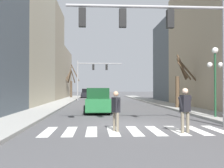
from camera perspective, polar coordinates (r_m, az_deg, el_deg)
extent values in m
plane|color=#4C4C4F|center=(12.88, 3.82, -8.95)|extent=(240.00, 240.00, 0.00)
cube|color=#9E9E99|center=(13.43, -21.77, -8.23)|extent=(2.35, 90.00, 0.15)
cube|color=#BCB299|center=(29.48, -20.12, 9.12)|extent=(6.00, 13.17, 13.82)
cube|color=tan|center=(40.44, -15.44, 6.31)|extent=(6.00, 9.69, 13.72)
cube|color=tan|center=(51.40, -12.80, 2.14)|extent=(6.00, 13.11, 9.03)
cube|color=#515B66|center=(36.88, 14.92, 4.67)|extent=(6.00, 8.58, 10.73)
cube|color=white|center=(11.32, -13.74, -10.03)|extent=(0.45, 2.60, 0.01)
cube|color=white|center=(11.19, -9.13, -10.15)|extent=(0.45, 2.60, 0.01)
cube|color=white|center=(11.14, -4.45, -10.20)|extent=(0.45, 2.60, 0.01)
cube|color=white|center=(11.16, 0.25, -10.19)|extent=(0.45, 2.60, 0.01)
cube|color=white|center=(11.26, 4.90, -10.11)|extent=(0.45, 2.60, 0.01)
cube|color=white|center=(11.42, 9.44, -9.96)|extent=(0.45, 2.60, 0.01)
cube|color=white|center=(11.65, 13.83, -9.77)|extent=(0.45, 2.60, 0.01)
cube|color=white|center=(11.94, 18.01, -9.53)|extent=(0.45, 2.60, 0.01)
cube|color=white|center=(12.30, 21.97, -9.26)|extent=(0.45, 2.60, 0.01)
cylinder|color=gray|center=(12.63, 7.52, 16.35)|extent=(7.34, 0.14, 0.14)
cube|color=black|center=(12.73, 12.54, 13.65)|extent=(0.32, 0.28, 0.84)
cube|color=black|center=(12.32, 2.34, 14.12)|extent=(0.32, 0.28, 0.84)
cube|color=black|center=(12.28, -6.49, 14.17)|extent=(0.32, 0.28, 0.84)
cylinder|color=gray|center=(39.17, -7.47, 0.77)|extent=(0.18, 0.18, 5.89)
cylinder|color=gray|center=(39.23, -2.64, 4.48)|extent=(6.60, 0.14, 0.14)
cube|color=black|center=(39.18, -4.09, 3.68)|extent=(0.32, 0.28, 0.84)
cube|color=black|center=(39.21, -1.19, 3.68)|extent=(0.32, 0.28, 0.84)
cylinder|color=#1E4C2D|center=(16.26, 21.55, -0.21)|extent=(0.12, 0.12, 3.66)
sphere|color=white|center=(16.40, 21.51, 6.83)|extent=(0.36, 0.36, 0.36)
sphere|color=white|center=(16.18, 20.50, 3.94)|extent=(0.31, 0.31, 0.31)
sphere|color=white|center=(16.45, 22.54, 3.87)|extent=(0.31, 0.31, 0.31)
cube|color=#236B38|center=(19.26, -3.07, -4.41)|extent=(1.71, 4.21, 0.90)
cube|color=#133A1E|center=(19.22, -3.07, -1.97)|extent=(1.58, 2.19, 0.74)
cylinder|color=black|center=(18.00, -0.25, -5.63)|extent=(0.22, 0.64, 0.64)
cylinder|color=black|center=(17.99, -5.84, -5.63)|extent=(0.22, 0.64, 0.64)
cylinder|color=black|center=(20.60, -0.66, -5.03)|extent=(0.22, 0.64, 0.64)
cylinder|color=black|center=(20.59, -5.54, -5.03)|extent=(0.22, 0.64, 0.64)
cube|color=black|center=(50.38, -5.48, -2.28)|extent=(1.93, 4.64, 0.83)
cube|color=black|center=(50.37, -5.48, -1.42)|extent=(1.77, 2.41, 0.68)
cylinder|color=black|center=(51.87, -6.51, -2.54)|extent=(0.22, 0.64, 0.64)
cylinder|color=black|center=(51.80, -4.34, -2.54)|extent=(0.22, 0.64, 0.64)
cylinder|color=black|center=(49.00, -6.69, -2.64)|extent=(0.22, 0.64, 0.64)
cylinder|color=black|center=(48.92, -4.39, -2.64)|extent=(0.22, 0.64, 0.64)
cube|color=#236B38|center=(40.42, -3.58, -2.65)|extent=(1.94, 4.14, 0.80)
cube|color=#133A1E|center=(40.41, -3.58, -1.62)|extent=(1.78, 2.15, 0.65)
cylinder|color=black|center=(39.16, -2.14, -3.08)|extent=(0.22, 0.64, 0.64)
cylinder|color=black|center=(39.16, -5.03, -3.07)|extent=(0.22, 0.64, 0.64)
cylinder|color=black|center=(41.72, -2.22, -2.94)|extent=(0.22, 0.64, 0.64)
cylinder|color=black|center=(41.73, -4.93, -2.94)|extent=(0.22, 0.64, 0.64)
cylinder|color=#7A705B|center=(10.90, 1.21, -8.31)|extent=(0.12, 0.12, 0.79)
cylinder|color=#7A705B|center=(11.15, 0.49, -8.15)|extent=(0.12, 0.12, 0.79)
cube|color=black|center=(10.96, 0.85, -4.55)|extent=(0.36, 0.44, 0.63)
sphere|color=tan|center=(10.94, 0.85, -2.15)|extent=(0.22, 0.22, 0.22)
cylinder|color=black|center=(10.77, 1.41, -4.83)|extent=(0.19, 0.28, 0.61)
cylinder|color=black|center=(11.16, 0.30, -4.70)|extent=(0.19, 0.28, 0.61)
cylinder|color=#7A705B|center=(10.92, 15.11, -8.11)|extent=(0.13, 0.13, 0.85)
cylinder|color=#7A705B|center=(11.15, 16.17, -7.96)|extent=(0.13, 0.13, 0.85)
cube|color=black|center=(10.97, 15.63, -4.07)|extent=(0.48, 0.41, 0.67)
sphere|color=beige|center=(10.95, 15.62, -1.50)|extent=(0.24, 0.24, 0.24)
cylinder|color=black|center=(10.79, 14.79, -4.37)|extent=(0.30, 0.23, 0.65)
cylinder|color=black|center=(11.15, 16.44, -4.25)|extent=(0.30, 0.23, 0.65)
cylinder|color=#473828|center=(48.02, -8.87, -1.11)|extent=(0.38, 0.38, 2.94)
cylinder|color=#473828|center=(48.40, -9.21, 1.53)|extent=(0.83, 0.80, 2.20)
cylinder|color=#473828|center=(48.05, -8.01, 2.41)|extent=(1.59, 0.20, 3.08)
cylinder|color=#473828|center=(48.45, -8.45, 1.60)|extent=(0.79, 0.99, 2.38)
cylinder|color=#473828|center=(47.42, -9.53, 1.77)|extent=(1.09, 1.62, 2.28)
cylinder|color=#473828|center=(47.55, -9.27, 2.09)|extent=(0.73, 1.32, 2.74)
cylinder|color=brown|center=(23.29, 14.04, -1.66)|extent=(0.35, 0.35, 2.67)
cylinder|color=brown|center=(23.41, 15.02, 3.71)|extent=(0.96, 0.33, 2.11)
cylinder|color=brown|center=(23.55, 15.94, 3.09)|extent=(1.73, 0.25, 2.05)
cylinder|color=brown|center=(22.83, 15.42, 2.84)|extent=(0.79, 1.44, 1.66)
cylinder|color=brown|center=(23.80, 14.95, 3.13)|extent=(1.14, 0.83, 1.87)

